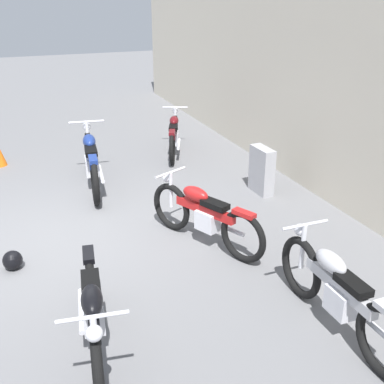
{
  "coord_description": "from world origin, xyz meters",
  "views": [
    {
      "loc": [
        6.14,
        -0.45,
        3.21
      ],
      "look_at": [
        0.38,
        1.84,
        0.55
      ],
      "focal_mm": 44.63,
      "sensor_mm": 36.0,
      "label": 1
    }
  ],
  "objects_px": {
    "motorcycle_maroon": "(174,135)",
    "motorcycle_blue": "(91,161)",
    "motorcycle_black": "(93,314)",
    "stone_marker": "(262,170)",
    "motorcycle_red": "(204,215)",
    "motorcycle_silver": "(338,293)",
    "helmet": "(13,260)"
  },
  "relations": [
    {
      "from": "motorcycle_maroon",
      "to": "motorcycle_blue",
      "type": "bearing_deg",
      "value": 143.95
    },
    {
      "from": "motorcycle_silver",
      "to": "motorcycle_maroon",
      "type": "height_order",
      "value": "motorcycle_silver"
    },
    {
      "from": "helmet",
      "to": "motorcycle_blue",
      "type": "distance_m",
      "value": 2.72
    },
    {
      "from": "motorcycle_blue",
      "to": "motorcycle_maroon",
      "type": "xyz_separation_m",
      "value": [
        -1.17,
        1.92,
        -0.07
      ]
    },
    {
      "from": "motorcycle_red",
      "to": "motorcycle_blue",
      "type": "bearing_deg",
      "value": -3.24
    },
    {
      "from": "motorcycle_black",
      "to": "motorcycle_blue",
      "type": "bearing_deg",
      "value": 177.7
    },
    {
      "from": "helmet",
      "to": "motorcycle_black",
      "type": "bearing_deg",
      "value": 20.05
    },
    {
      "from": "helmet",
      "to": "motorcycle_silver",
      "type": "distance_m",
      "value": 3.84
    },
    {
      "from": "motorcycle_red",
      "to": "motorcycle_maroon",
      "type": "height_order",
      "value": "motorcycle_red"
    },
    {
      "from": "helmet",
      "to": "motorcycle_red",
      "type": "relative_size",
      "value": 0.13
    },
    {
      "from": "motorcycle_maroon",
      "to": "stone_marker",
      "type": "bearing_deg",
      "value": -141.82
    },
    {
      "from": "stone_marker",
      "to": "motorcycle_black",
      "type": "bearing_deg",
      "value": -49.92
    },
    {
      "from": "motorcycle_maroon",
      "to": "motorcycle_black",
      "type": "bearing_deg",
      "value": 175.73
    },
    {
      "from": "stone_marker",
      "to": "motorcycle_silver",
      "type": "distance_m",
      "value": 3.55
    },
    {
      "from": "helmet",
      "to": "motorcycle_maroon",
      "type": "bearing_deg",
      "value": 135.84
    },
    {
      "from": "stone_marker",
      "to": "motorcycle_blue",
      "type": "distance_m",
      "value": 2.9
    },
    {
      "from": "helmet",
      "to": "motorcycle_silver",
      "type": "bearing_deg",
      "value": 51.28
    },
    {
      "from": "motorcycle_black",
      "to": "stone_marker",
      "type": "bearing_deg",
      "value": 138.27
    },
    {
      "from": "motorcycle_blue",
      "to": "motorcycle_silver",
      "type": "distance_m",
      "value": 4.92
    },
    {
      "from": "helmet",
      "to": "motorcycle_black",
      "type": "xyz_separation_m",
      "value": [
        1.83,
        0.67,
        0.31
      ]
    },
    {
      "from": "motorcycle_red",
      "to": "motorcycle_maroon",
      "type": "bearing_deg",
      "value": -38.47
    },
    {
      "from": "motorcycle_black",
      "to": "motorcycle_red",
      "type": "bearing_deg",
      "value": 139.46
    },
    {
      "from": "motorcycle_silver",
      "to": "stone_marker",
      "type": "bearing_deg",
      "value": -17.08
    },
    {
      "from": "motorcycle_blue",
      "to": "motorcycle_red",
      "type": "height_order",
      "value": "motorcycle_blue"
    },
    {
      "from": "stone_marker",
      "to": "motorcycle_maroon",
      "type": "xyz_separation_m",
      "value": [
        -2.45,
        -0.68,
        0.02
      ]
    },
    {
      "from": "helmet",
      "to": "motorcycle_black",
      "type": "distance_m",
      "value": 1.98
    },
    {
      "from": "stone_marker",
      "to": "motorcycle_black",
      "type": "distance_m",
      "value": 4.39
    },
    {
      "from": "motorcycle_silver",
      "to": "motorcycle_black",
      "type": "distance_m",
      "value": 2.38
    },
    {
      "from": "helmet",
      "to": "motorcycle_blue",
      "type": "relative_size",
      "value": 0.11
    },
    {
      "from": "motorcycle_red",
      "to": "motorcycle_silver",
      "type": "xyz_separation_m",
      "value": [
        2.11,
        0.54,
        0.01
      ]
    },
    {
      "from": "motorcycle_blue",
      "to": "motorcycle_black",
      "type": "xyz_separation_m",
      "value": [
        4.12,
        -0.76,
        -0.05
      ]
    },
    {
      "from": "stone_marker",
      "to": "motorcycle_maroon",
      "type": "distance_m",
      "value": 2.55
    }
  ]
}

